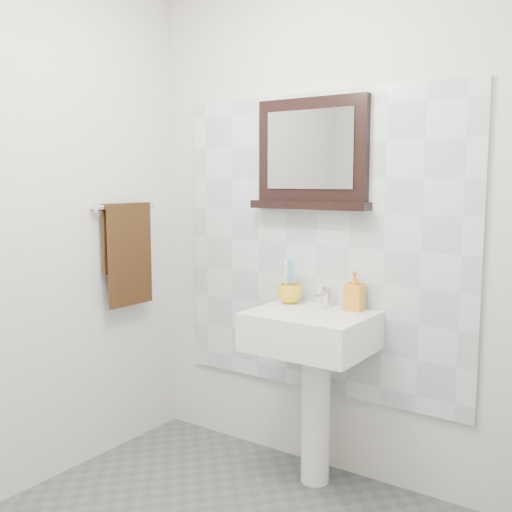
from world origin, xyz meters
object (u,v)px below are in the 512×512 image
at_px(framed_mirror, 312,157).
at_px(hand_towel, 128,246).
at_px(soap_dispenser, 354,291).
at_px(toothbrush_cup, 290,294).
at_px(pedestal_sink, 312,350).

bearing_deg(framed_mirror, hand_towel, -158.09).
relative_size(soap_dispenser, hand_towel, 0.34).
relative_size(toothbrush_cup, soap_dispenser, 0.66).
distance_m(pedestal_sink, framed_mirror, 0.94).
bearing_deg(framed_mirror, toothbrush_cup, -132.40).
distance_m(pedestal_sink, hand_towel, 1.14).
bearing_deg(framed_mirror, soap_dispenser, -9.14).
xyz_separation_m(pedestal_sink, framed_mirror, (-0.12, 0.19, 0.91)).
bearing_deg(pedestal_sink, soap_dispenser, 44.49).
relative_size(pedestal_sink, soap_dispenser, 5.16).
relative_size(pedestal_sink, toothbrush_cup, 7.86).
distance_m(soap_dispenser, hand_towel, 1.24).
distance_m(pedestal_sink, toothbrush_cup, 0.32).
bearing_deg(pedestal_sink, hand_towel, -169.99).
height_order(pedestal_sink, soap_dispenser, soap_dispenser).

